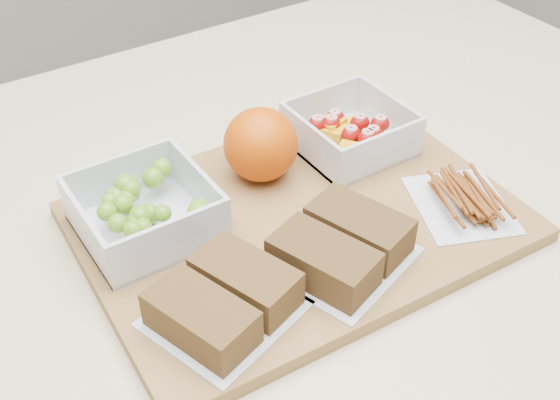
% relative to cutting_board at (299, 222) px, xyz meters
% --- Properties ---
extents(cutting_board, '(0.43, 0.32, 0.02)m').
position_rel_cutting_board_xyz_m(cutting_board, '(0.00, 0.00, 0.00)').
color(cutting_board, olive).
rests_on(cutting_board, counter).
extents(grape_container, '(0.12, 0.12, 0.05)m').
position_rel_cutting_board_xyz_m(grape_container, '(-0.13, 0.07, 0.03)').
color(grape_container, silver).
rests_on(grape_container, cutting_board).
extents(fruit_container, '(0.12, 0.12, 0.05)m').
position_rel_cutting_board_xyz_m(fruit_container, '(0.12, 0.07, 0.03)').
color(fruit_container, silver).
rests_on(fruit_container, cutting_board).
extents(orange, '(0.08, 0.08, 0.08)m').
position_rel_cutting_board_xyz_m(orange, '(0.00, 0.08, 0.05)').
color(orange, '#CB4A04').
rests_on(orange, cutting_board).
extents(sandwich_bag_left, '(0.15, 0.14, 0.04)m').
position_rel_cutting_board_xyz_m(sandwich_bag_left, '(-0.13, -0.07, 0.03)').
color(sandwich_bag_left, silver).
rests_on(sandwich_bag_left, cutting_board).
extents(sandwich_bag_center, '(0.15, 0.14, 0.04)m').
position_rel_cutting_board_xyz_m(sandwich_bag_center, '(-0.00, -0.07, 0.03)').
color(sandwich_bag_center, silver).
rests_on(sandwich_bag_center, cutting_board).
extents(pretzel_bag, '(0.13, 0.14, 0.02)m').
position_rel_cutting_board_xyz_m(pretzel_bag, '(0.15, -0.08, 0.02)').
color(pretzel_bag, silver).
rests_on(pretzel_bag, cutting_board).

